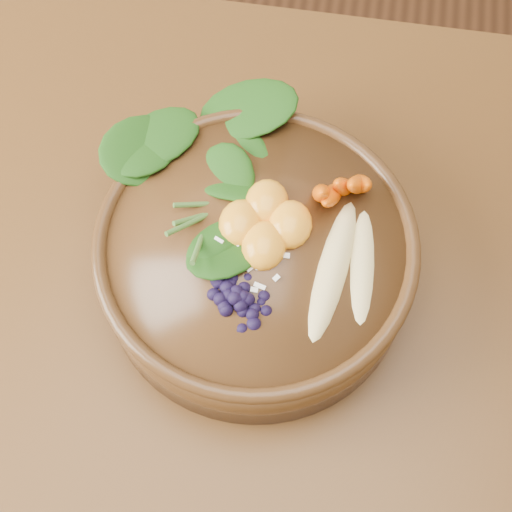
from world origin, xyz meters
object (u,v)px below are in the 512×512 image
(stoneware_bowl, at_px, (256,260))
(kale_heap, at_px, (233,159))
(carrot_cluster, at_px, (344,164))
(dining_table, at_px, (245,343))
(mandarin_cluster, at_px, (265,216))
(blueberry_pile, at_px, (234,292))
(banana_halves, at_px, (349,260))

(stoneware_bowl, relative_size, kale_heap, 1.53)
(kale_heap, relative_size, carrot_cluster, 2.38)
(dining_table, bearing_deg, mandarin_cluster, 80.01)
(carrot_cluster, xyz_separation_m, mandarin_cluster, (-0.07, -0.06, -0.03))
(mandarin_cluster, bearing_deg, blueberry_pile, -100.69)
(mandarin_cluster, bearing_deg, kale_heap, 126.79)
(stoneware_bowl, xyz_separation_m, banana_halves, (0.09, -0.01, 0.06))
(carrot_cluster, bearing_deg, stoneware_bowl, -123.69)
(dining_table, bearing_deg, banana_halves, 18.11)
(kale_heap, xyz_separation_m, mandarin_cluster, (0.04, -0.06, -0.01))
(stoneware_bowl, bearing_deg, blueberry_pile, -98.56)
(mandarin_cluster, distance_m, blueberry_pile, 0.09)
(kale_heap, bearing_deg, stoneware_bowl, -64.56)
(carrot_cluster, distance_m, mandarin_cluster, 0.09)
(carrot_cluster, bearing_deg, mandarin_cluster, -129.81)
(dining_table, bearing_deg, blueberry_pile, -102.91)
(dining_table, distance_m, banana_halves, 0.22)
(dining_table, distance_m, mandarin_cluster, 0.21)
(dining_table, distance_m, blueberry_pile, 0.20)
(stoneware_bowl, relative_size, carrot_cluster, 3.62)
(stoneware_bowl, bearing_deg, kale_heap, 115.44)
(dining_table, height_order, stoneware_bowl, stoneware_bowl)
(kale_heap, bearing_deg, mandarin_cluster, -53.21)
(stoneware_bowl, xyz_separation_m, carrot_cluster, (0.08, 0.07, 0.09))
(kale_heap, relative_size, mandarin_cluster, 2.07)
(dining_table, xyz_separation_m, banana_halves, (0.10, 0.03, 0.20))
(kale_heap, height_order, banana_halves, kale_heap)
(carrot_cluster, bearing_deg, banana_halves, -66.94)
(mandarin_cluster, relative_size, blueberry_pile, 0.69)
(stoneware_bowl, xyz_separation_m, kale_heap, (-0.04, 0.08, 0.07))
(kale_heap, height_order, carrot_cluster, carrot_cluster)
(dining_table, xyz_separation_m, mandarin_cluster, (0.01, 0.07, 0.20))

